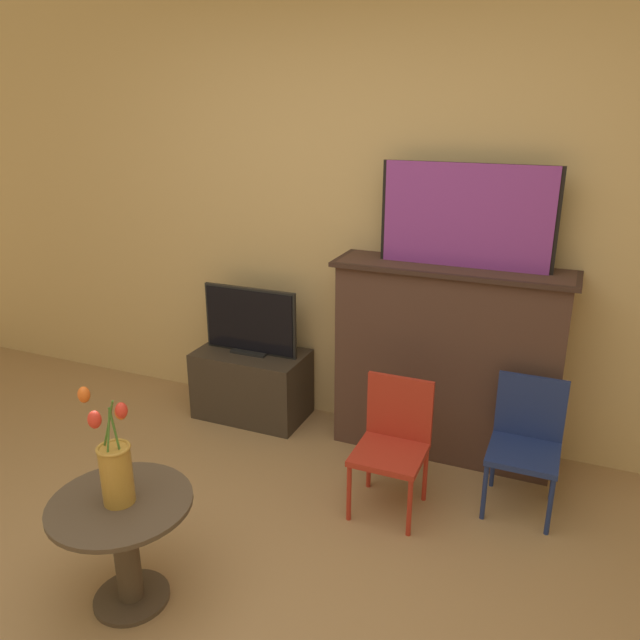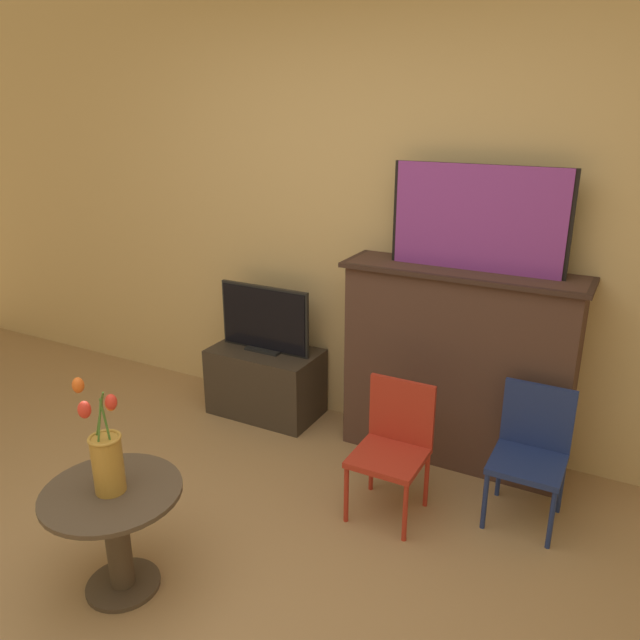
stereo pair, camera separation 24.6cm
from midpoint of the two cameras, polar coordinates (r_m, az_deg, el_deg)
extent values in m
cube|color=tan|center=(3.69, 8.28, 9.68)|extent=(8.00, 0.06, 2.70)
cube|color=#4C3328|center=(3.59, 14.33, -4.18)|extent=(1.24, 0.33, 1.12)
cube|color=#35231C|center=(3.40, 15.05, 4.26)|extent=(1.30, 0.37, 0.02)
cube|color=black|center=(3.35, 16.34, 8.90)|extent=(0.92, 0.02, 0.54)
cube|color=purple|center=(3.34, 16.30, 8.87)|extent=(0.88, 0.02, 0.54)
cube|color=#382D23|center=(4.11, -3.26, -5.67)|extent=(0.70, 0.41, 0.44)
cube|color=black|center=(4.01, -3.32, -2.71)|extent=(0.24, 0.12, 0.02)
cube|color=black|center=(3.95, -3.30, 0.11)|extent=(0.63, 0.02, 0.43)
cube|color=black|center=(3.94, -3.38, 0.07)|extent=(0.60, 0.02, 0.40)
cylinder|color=#B22D1E|center=(3.15, 4.74, -15.66)|extent=(0.02, 0.02, 0.31)
cylinder|color=#B22D1E|center=(3.07, 10.18, -17.02)|extent=(0.02, 0.02, 0.31)
cylinder|color=#B22D1E|center=(3.39, 6.85, -13.00)|extent=(0.02, 0.02, 0.31)
cylinder|color=#B22D1E|center=(3.31, 11.89, -14.15)|extent=(0.02, 0.02, 0.31)
cube|color=#B22D1E|center=(3.13, 8.57, -12.37)|extent=(0.34, 0.34, 0.03)
cube|color=#B22D1E|center=(3.17, 9.71, -8.22)|extent=(0.34, 0.02, 0.33)
cylinder|color=navy|center=(3.23, 17.05, -15.59)|extent=(0.02, 0.02, 0.31)
cylinder|color=navy|center=(3.21, 22.56, -16.58)|extent=(0.02, 0.02, 0.31)
cylinder|color=navy|center=(3.48, 18.10, -12.92)|extent=(0.02, 0.02, 0.31)
cylinder|color=navy|center=(3.46, 23.16, -13.81)|extent=(0.02, 0.02, 0.31)
cube|color=navy|center=(3.25, 20.57, -12.22)|extent=(0.34, 0.34, 0.03)
cube|color=navy|center=(3.31, 21.35, -8.20)|extent=(0.34, 0.02, 0.33)
cylinder|color=#4C3D2D|center=(2.97, -15.11, -22.37)|extent=(0.31, 0.31, 0.02)
cylinder|color=#4C3D2D|center=(2.83, -15.52, -19.02)|extent=(0.10, 0.10, 0.46)
cylinder|color=#4C3D2D|center=(2.69, -15.99, -14.98)|extent=(0.56, 0.56, 0.02)
cylinder|color=#B78433|center=(2.63, -16.26, -12.64)|extent=(0.12, 0.12, 0.24)
torus|color=#B78433|center=(2.57, -16.51, -10.37)|extent=(0.13, 0.13, 0.01)
cylinder|color=#477A2D|center=(2.55, -16.97, -8.96)|extent=(0.11, 0.02, 0.28)
ellipsoid|color=orange|center=(2.56, -18.71, -5.72)|extent=(0.05, 0.05, 0.06)
cylinder|color=#477A2D|center=(2.53, -16.24, -9.62)|extent=(0.04, 0.01, 0.25)
ellipsoid|color=red|center=(2.45, -15.85, -7.27)|extent=(0.05, 0.05, 0.06)
cylinder|color=#477A2D|center=(2.53, -16.21, -9.70)|extent=(0.04, 0.01, 0.25)
ellipsoid|color=orange|center=(2.46, -15.89, -7.39)|extent=(0.04, 0.04, 0.06)
cylinder|color=#477A2D|center=(2.53, -16.93, -9.78)|extent=(0.01, 0.06, 0.24)
ellipsoid|color=red|center=(2.45, -18.06, -7.86)|extent=(0.05, 0.05, 0.07)
camera|label=1|loc=(0.12, -87.57, 0.86)|focal=35.00mm
camera|label=2|loc=(0.12, 92.43, -0.86)|focal=35.00mm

